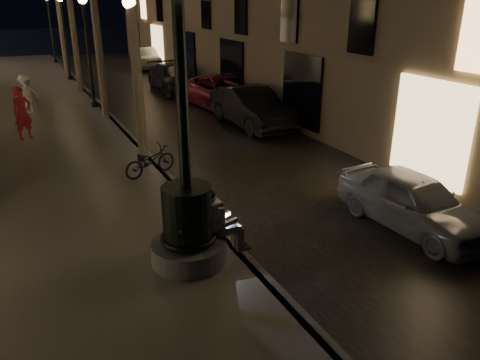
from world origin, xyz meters
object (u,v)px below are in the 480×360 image
lamp_curb_d (50,19)px  bicycle (150,161)px  car_front (413,201)px  car_fifth (145,58)px  lamp_curb_b (87,35)px  fountain_lamppost (187,212)px  pedestrian_white (26,94)px  seated_man_laptop (219,220)px  car_rear (173,78)px  car_third (225,92)px  pedestrian_red (22,113)px  lamp_curb_a (134,57)px  lamp_curb_c (63,25)px  car_second (251,107)px

lamp_curb_d → bicycle: lamp_curb_d is taller
car_front → car_fifth: car_fifth is taller
lamp_curb_b → lamp_curb_d: bearing=90.0°
fountain_lamppost → pedestrian_white: fountain_lamppost is taller
seated_man_laptop → car_front: seated_man_laptop is taller
car_front → pedestrian_white: 16.06m
car_rear → pedestrian_white: (-7.33, -3.06, 0.32)m
lamp_curb_d → car_third: (5.40, -18.06, -2.50)m
lamp_curb_d → pedestrian_red: lamp_curb_d is taller
seated_man_laptop → car_fifth: seated_man_laptop is taller
lamp_curb_a → bicycle: lamp_curb_a is taller
lamp_curb_a → lamp_curb_b: size_ratio=1.00×
lamp_curb_d → bicycle: bearing=-90.2°
car_fifth → bicycle: (-5.60, -20.92, -0.10)m
pedestrian_red → lamp_curb_c: bearing=48.7°
car_second → car_rear: car_second is taller
lamp_curb_c → car_fifth: 7.05m
lamp_curb_b → car_third: lamp_curb_b is taller
seated_man_laptop → car_fifth: 26.22m
car_second → car_front: bearing=-95.2°
fountain_lamppost → lamp_curb_c: 22.10m
car_third → car_front: bearing=-100.0°
lamp_curb_c → pedestrian_red: bearing=-104.0°
seated_man_laptop → pedestrian_red: 10.38m
car_fifth → pedestrian_white: bearing=-121.1°
car_second → car_third: 3.31m
seated_man_laptop → car_second: (5.15, 8.65, -0.15)m
car_rear → pedestrian_white: bearing=-154.9°
car_fifth → pedestrian_white: pedestrian_white is taller
car_third → car_rear: 5.12m
lamp_curb_c → car_rear: lamp_curb_c is taller
lamp_curb_c → car_front: size_ratio=1.30×
lamp_curb_a → car_front: bearing=-56.3°
lamp_curb_b → lamp_curb_c: size_ratio=1.00×
seated_man_laptop → pedestrian_white: 14.18m
car_rear → pedestrian_white: 7.95m
car_front → lamp_curb_c: bearing=97.7°
bicycle → pedestrian_white: bearing=-2.0°
lamp_curb_a → car_fifth: bearing=74.3°
lamp_curb_b → car_rear: 6.09m
fountain_lamppost → car_third: bearing=62.9°
car_third → pedestrian_white: 8.33m
lamp_curb_d → car_fifth: 7.47m
car_front → pedestrian_red: bearing=121.8°
lamp_curb_a → car_fifth: (5.50, 19.62, -2.53)m
lamp_curb_a → lamp_curb_b: same height
car_third → car_fifth: (0.10, 13.68, -0.03)m
fountain_lamppost → car_rear: 17.83m
lamp_curb_a → car_second: lamp_curb_a is taller
bicycle → car_second: bearing=-70.1°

